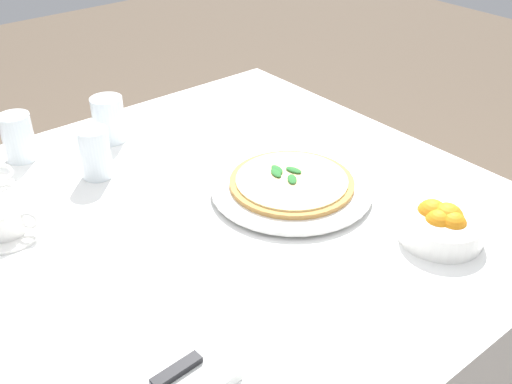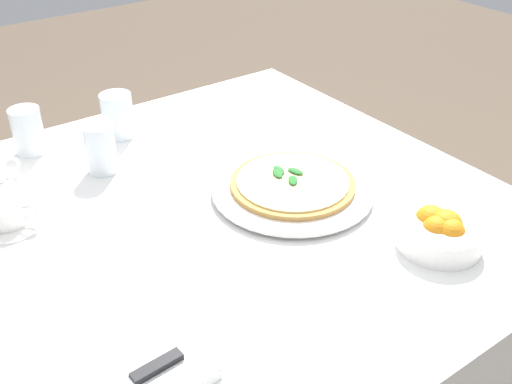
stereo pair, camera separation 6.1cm
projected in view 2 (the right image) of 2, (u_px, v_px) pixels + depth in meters
name	position (u px, v px, depth m)	size (l,w,h in m)	color
dining_table	(221.00, 264.00, 1.25)	(1.06, 1.06, 0.75)	white
pizza_plate	(292.00, 189.00, 1.21)	(0.32, 0.32, 0.02)	white
pizza	(293.00, 183.00, 1.21)	(0.25, 0.25, 0.02)	#C68E47
coffee_cup_far_right	(7.00, 214.00, 1.11)	(0.13, 0.13, 0.06)	white
water_glass_right_edge	(118.00, 117.00, 1.41)	(0.07, 0.07, 0.10)	white
water_glass_center_back	(101.00, 150.00, 1.27)	(0.06, 0.06, 0.11)	white
water_glass_near_right	(28.00, 133.00, 1.34)	(0.07, 0.07, 0.10)	white
citrus_bowl	(440.00, 231.00, 1.06)	(0.15, 0.15, 0.07)	white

